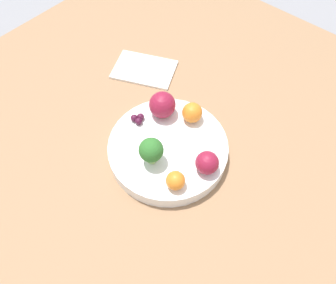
{
  "coord_description": "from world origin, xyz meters",
  "views": [
    {
      "loc": [
        -0.28,
        -0.24,
        0.62
      ],
      "look_at": [
        0.0,
        0.0,
        0.06
      ],
      "focal_mm": 35.0,
      "sensor_mm": 36.0,
      "label": 1
    }
  ],
  "objects": [
    {
      "name": "apple_green",
      "position": [
        0.01,
        -0.09,
        0.08
      ],
      "size": [
        0.05,
        0.05,
        0.05
      ],
      "color": "maroon",
      "rests_on": "bowl"
    },
    {
      "name": "ground_plane",
      "position": [
        0.0,
        0.0,
        0.0
      ],
      "size": [
        6.0,
        6.0,
        0.0
      ],
      "primitive_type": "plane",
      "color": "gray"
    },
    {
      "name": "orange_front",
      "position": [
        0.08,
        0.01,
        0.07
      ],
      "size": [
        0.04,
        0.04,
        0.04
      ],
      "color": "orange",
      "rests_on": "bowl"
    },
    {
      "name": "napkin",
      "position": [
        0.15,
        0.21,
        0.02
      ],
      "size": [
        0.16,
        0.18,
        0.01
      ],
      "color": "white",
      "rests_on": "table_surface"
    },
    {
      "name": "apple_red",
      "position": [
        0.05,
        0.06,
        0.08
      ],
      "size": [
        0.06,
        0.06,
        0.06
      ],
      "color": "maroon",
      "rests_on": "bowl"
    },
    {
      "name": "broccoli",
      "position": [
        -0.05,
        0.0,
        0.09
      ],
      "size": [
        0.05,
        0.05,
        0.06
      ],
      "color": "#8CB76B",
      "rests_on": "bowl"
    },
    {
      "name": "grape_cluster",
      "position": [
        0.01,
        0.09,
        0.06
      ],
      "size": [
        0.03,
        0.03,
        0.02
      ],
      "color": "#47142D",
      "rests_on": "bowl"
    },
    {
      "name": "orange_back",
      "position": [
        -0.06,
        -0.07,
        0.07
      ],
      "size": [
        0.04,
        0.04,
        0.04
      ],
      "color": "orange",
      "rests_on": "bowl"
    },
    {
      "name": "bowl",
      "position": [
        0.0,
        0.0,
        0.04
      ],
      "size": [
        0.25,
        0.25,
        0.03
      ],
      "color": "white",
      "rests_on": "table_surface"
    },
    {
      "name": "table_surface",
      "position": [
        0.0,
        0.0,
        0.01
      ],
      "size": [
        1.2,
        1.2,
        0.02
      ],
      "color": "#936D4C",
      "rests_on": "ground_plane"
    }
  ]
}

